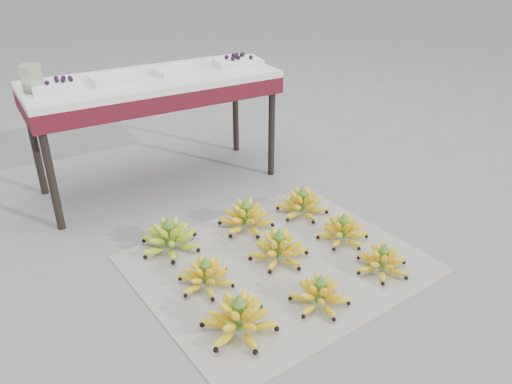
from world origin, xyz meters
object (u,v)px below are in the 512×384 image
newspaper_mat (278,264)px  bunch_back_center (246,218)px  bunch_mid_right (343,231)px  bunch_mid_center (279,249)px  tray_far_right (238,62)px  glass_jar (32,78)px  tray_left (116,79)px  tray_right (174,71)px  bunch_front_center (320,294)px  bunch_front_left (239,319)px  bunch_mid_left (206,276)px  bunch_back_left (170,238)px  bunch_back_right (302,204)px  vendor_table (153,90)px  tray_far_left (57,86)px  bunch_front_right (383,262)px

newspaper_mat → bunch_back_center: (0.03, 0.35, 0.06)m
bunch_mid_right → bunch_mid_center: bearing=165.4°
tray_far_right → glass_jar: 1.15m
tray_left → tray_far_right: bearing=-0.2°
bunch_back_center → tray_right: 0.95m
bunch_front_center → tray_left: bearing=107.5°
tray_far_right → newspaper_mat: bearing=-109.8°
bunch_front_left → bunch_mid_left: bearing=66.5°
bunch_mid_right → bunch_back_left: 0.85m
bunch_mid_center → bunch_back_right: (0.35, 0.30, -0.00)m
bunch_back_right → vendor_table: 1.06m
bunch_front_center → tray_far_left: (-0.65, 1.39, 0.63)m
bunch_mid_right → glass_jar: 1.73m
newspaper_mat → bunch_front_left: bunch_front_left is taller
bunch_front_center → bunch_mid_left: same height
bunch_mid_left → bunch_back_center: (0.39, 0.33, 0.01)m
bunch_back_right → vendor_table: bearing=112.7°
bunch_front_center → bunch_back_left: (-0.38, 0.70, 0.01)m
newspaper_mat → tray_left: bearing=109.2°
bunch_front_center → tray_far_right: 1.57m
tray_left → bunch_back_left: bearing=-91.7°
bunch_front_left → bunch_mid_center: bunch_front_left is taller
bunch_front_center → glass_jar: 1.75m
vendor_table → tray_far_right: size_ratio=4.82×
glass_jar → bunch_front_left: bearing=-74.1°
bunch_front_center → bunch_mid_right: 0.52m
vendor_table → tray_right: bearing=-7.7°
bunch_front_right → tray_left: tray_left is taller
bunch_back_right → tray_far_right: (0.01, 0.72, 0.63)m
tray_left → bunch_back_right: bearing=-44.6°
bunch_back_left → bunch_back_right: bunch_back_left is taller
tray_right → glass_jar: 0.75m
bunch_front_right → bunch_back_center: size_ratio=0.85×
bunch_front_center → tray_left: tray_left is taller
bunch_back_right → tray_left: bearing=123.6°
bunch_front_right → bunch_back_right: bunch_back_right is taller
tray_far_left → tray_right: (0.64, 0.01, -0.00)m
newspaper_mat → bunch_back_left: 0.54m
bunch_front_left → bunch_back_left: (-0.01, 0.67, -0.00)m
bunch_front_left → bunch_front_center: (0.36, -0.03, -0.01)m
bunch_front_center → bunch_back_center: bearing=89.7°
vendor_table → tray_left: (-0.21, -0.03, 0.10)m
bunch_front_center → tray_right: (-0.02, 1.40, 0.63)m
bunch_mid_right → tray_left: bearing=114.9°
bunch_mid_right → vendor_table: bearing=105.8°
bunch_mid_center → bunch_mid_right: bunch_mid_center is taller
newspaper_mat → bunch_mid_left: size_ratio=4.15×
bunch_mid_left → bunch_front_center: bearing=-60.7°
bunch_front_left → tray_far_right: size_ratio=1.33×
bunch_front_left → tray_right: 1.54m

